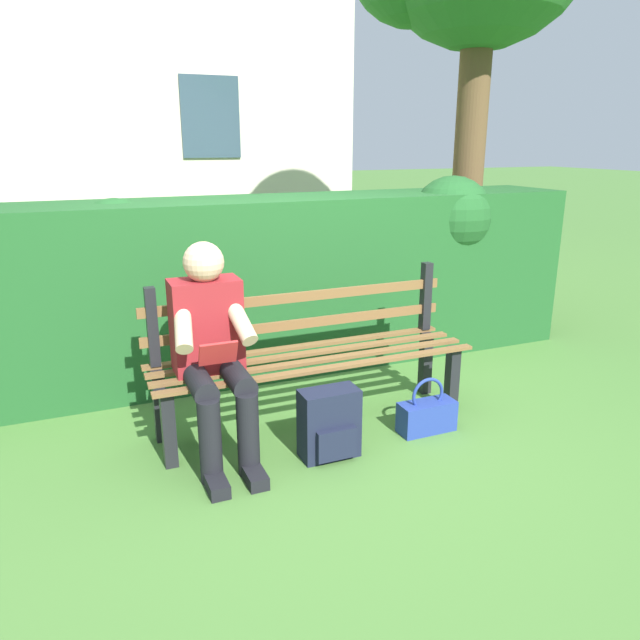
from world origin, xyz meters
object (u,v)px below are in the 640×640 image
(person_seated, at_px, (212,347))
(handbag, at_px, (427,415))
(park_bench, at_px, (310,354))
(backpack, at_px, (329,424))

(person_seated, xyz_separation_m, handbag, (-1.23, 0.25, -0.52))
(park_bench, distance_m, handbag, 0.80)
(person_seated, relative_size, backpack, 3.00)
(park_bench, distance_m, person_seated, 0.68)
(park_bench, xyz_separation_m, person_seated, (0.63, 0.16, 0.19))
(backpack, distance_m, handbag, 0.67)
(backpack, bearing_deg, handbag, -176.17)
(handbag, bearing_deg, park_bench, -34.41)
(person_seated, xyz_separation_m, backpack, (-0.57, 0.29, -0.44))
(backpack, bearing_deg, person_seated, -27.15)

